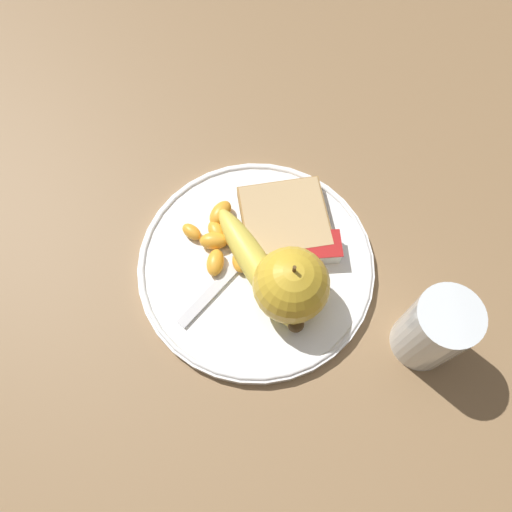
% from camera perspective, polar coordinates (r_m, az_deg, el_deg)
% --- Properties ---
extents(ground_plane, '(3.00, 3.00, 0.00)m').
position_cam_1_polar(ground_plane, '(0.58, -0.00, -1.26)').
color(ground_plane, olive).
extents(plate, '(0.27, 0.27, 0.01)m').
position_cam_1_polar(plate, '(0.57, -0.00, -0.96)').
color(plate, white).
rests_on(plate, ground_plane).
extents(juice_glass, '(0.06, 0.06, 0.10)m').
position_cam_1_polar(juice_glass, '(0.54, 19.57, -8.02)').
color(juice_glass, silver).
rests_on(juice_glass, ground_plane).
extents(apple, '(0.08, 0.08, 0.09)m').
position_cam_1_polar(apple, '(0.52, 4.05, -3.34)').
color(apple, gold).
rests_on(apple, plate).
extents(banana, '(0.10, 0.16, 0.03)m').
position_cam_1_polar(banana, '(0.55, 0.46, -1.38)').
color(banana, '#E0CC4C').
rests_on(banana, plate).
extents(bread_slice, '(0.11, 0.10, 0.02)m').
position_cam_1_polar(bread_slice, '(0.58, 3.28, 4.18)').
color(bread_slice, olive).
rests_on(bread_slice, plate).
extents(fork, '(0.13, 0.13, 0.00)m').
position_cam_1_polar(fork, '(0.57, -1.64, -0.48)').
color(fork, silver).
rests_on(fork, plate).
extents(jam_packet, '(0.04, 0.03, 0.02)m').
position_cam_1_polar(jam_packet, '(0.57, 7.57, 0.96)').
color(jam_packet, white).
rests_on(jam_packet, plate).
extents(orange_segment_0, '(0.03, 0.03, 0.02)m').
position_cam_1_polar(orange_segment_0, '(0.58, -4.56, 2.82)').
color(orange_segment_0, '#F9A32D').
rests_on(orange_segment_0, plate).
extents(orange_segment_1, '(0.04, 0.04, 0.02)m').
position_cam_1_polar(orange_segment_1, '(0.59, -4.08, 4.91)').
color(orange_segment_1, '#F9A32D').
rests_on(orange_segment_1, plate).
extents(orange_segment_2, '(0.03, 0.04, 0.02)m').
position_cam_1_polar(orange_segment_2, '(0.56, -4.67, -0.79)').
color(orange_segment_2, '#F9A32D').
rests_on(orange_segment_2, plate).
extents(orange_segment_3, '(0.02, 0.03, 0.02)m').
position_cam_1_polar(orange_segment_3, '(0.56, -1.88, -0.98)').
color(orange_segment_3, '#F9A32D').
rests_on(orange_segment_3, plate).
extents(orange_segment_4, '(0.03, 0.02, 0.02)m').
position_cam_1_polar(orange_segment_4, '(0.57, -4.83, 1.74)').
color(orange_segment_4, '#F9A32D').
rests_on(orange_segment_4, plate).
extents(orange_segment_5, '(0.02, 0.03, 0.01)m').
position_cam_1_polar(orange_segment_5, '(0.57, 0.09, 0.45)').
color(orange_segment_5, '#F9A32D').
rests_on(orange_segment_5, plate).
extents(orange_segment_6, '(0.03, 0.03, 0.01)m').
position_cam_1_polar(orange_segment_6, '(0.58, -7.36, 2.77)').
color(orange_segment_6, '#F9A32D').
rests_on(orange_segment_6, plate).
extents(orange_segment_7, '(0.04, 0.03, 0.02)m').
position_cam_1_polar(orange_segment_7, '(0.57, -2.27, 1.89)').
color(orange_segment_7, '#F9A32D').
rests_on(orange_segment_7, plate).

